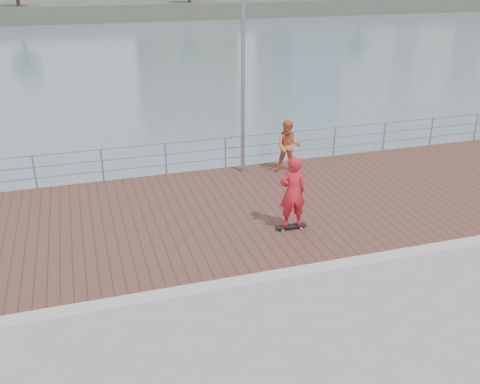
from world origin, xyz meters
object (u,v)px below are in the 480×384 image
object	(u,v)px
guardrail	(196,152)
street_lamp	(248,30)
skateboarder	(293,192)
bystander	(288,146)

from	to	relation	value
guardrail	street_lamp	xyz separation A→B (m)	(1.49, -0.98, 4.01)
skateboarder	street_lamp	bearing A→B (deg)	-88.80
street_lamp	skateboarder	world-z (taller)	street_lamp
street_lamp	bystander	xyz separation A→B (m)	(1.44, -0.00, -3.79)
guardrail	bystander	world-z (taller)	bystander
guardrail	bystander	bearing A→B (deg)	-18.64
skateboarder	bystander	xyz separation A→B (m)	(1.49, 3.95, -0.17)
street_lamp	bystander	size ratio (longest dim) A/B	3.71
street_lamp	guardrail	bearing A→B (deg)	146.63
street_lamp	skateboarder	bearing A→B (deg)	-90.72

